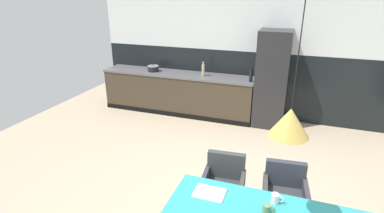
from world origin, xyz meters
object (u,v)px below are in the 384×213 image
(open_book, at_px, (209,193))
(mug_tall_blue, at_px, (275,198))
(armchair_near_window, at_px, (285,187))
(mug_wide_latte, at_px, (267,209))
(armchair_facing_counter, at_px, (224,178))
(cooking_pot, at_px, (153,68))
(pendant_lamp_over_table_near, at_px, (290,122))
(bottle_vinegar_dark, at_px, (203,70))
(refrigerator_column, at_px, (272,80))
(bottle_wine_green, at_px, (251,75))

(open_book, relative_size, mug_tall_blue, 2.53)
(armchair_near_window, relative_size, open_book, 2.46)
(armchair_near_window, height_order, mug_wide_latte, mug_wide_latte)
(armchair_facing_counter, relative_size, cooking_pot, 3.08)
(mug_tall_blue, xyz_separation_m, pendant_lamp_over_table_near, (0.04, -0.26, 0.90))
(mug_wide_latte, xyz_separation_m, mug_tall_blue, (0.06, 0.17, 0.01))
(pendant_lamp_over_table_near, bearing_deg, mug_tall_blue, 98.52)
(cooking_pot, relative_size, bottle_vinegar_dark, 0.83)
(refrigerator_column, relative_size, bottle_wine_green, 5.89)
(pendant_lamp_over_table_near, bearing_deg, cooking_pot, 129.20)
(armchair_near_window, relative_size, cooking_pot, 3.00)
(cooking_pot, distance_m, bottle_wine_green, 2.16)
(open_book, xyz_separation_m, pendant_lamp_over_table_near, (0.66, -0.18, 0.94))
(open_book, xyz_separation_m, mug_wide_latte, (0.56, -0.09, 0.04))
(cooking_pot, xyz_separation_m, pendant_lamp_over_table_near, (2.98, -3.65, 0.71))
(mug_tall_blue, bearing_deg, mug_wide_latte, -109.13)
(open_book, distance_m, cooking_pot, 4.18)
(armchair_near_window, xyz_separation_m, open_book, (-0.70, -0.69, 0.24))
(armchair_facing_counter, bearing_deg, mug_tall_blue, 133.15)
(open_book, height_order, bottle_wine_green, bottle_wine_green)
(open_book, bearing_deg, mug_wide_latte, -9.53)
(pendant_lamp_over_table_near, bearing_deg, mug_wide_latte, 137.52)
(armchair_facing_counter, distance_m, bottle_vinegar_dark, 3.12)
(cooking_pot, bearing_deg, bottle_wine_green, -2.30)
(mug_tall_blue, bearing_deg, bottle_vinegar_dark, 117.72)
(armchair_near_window, height_order, open_book, armchair_near_window)
(open_book, bearing_deg, armchair_facing_counter, 89.58)
(mug_tall_blue, bearing_deg, armchair_facing_counter, 137.97)
(cooking_pot, height_order, pendant_lamp_over_table_near, pendant_lamp_over_table_near)
(refrigerator_column, bearing_deg, bottle_vinegar_dark, -178.98)
(cooking_pot, distance_m, pendant_lamp_over_table_near, 4.77)
(open_book, relative_size, pendant_lamp_over_table_near, 0.25)
(refrigerator_column, relative_size, armchair_near_window, 2.54)
(bottle_wine_green, bearing_deg, mug_tall_blue, -76.74)
(armchair_facing_counter, distance_m, mug_wide_latte, 0.95)
(cooking_pot, xyz_separation_m, bottle_wine_green, (2.16, -0.09, 0.07))
(armchair_facing_counter, xyz_separation_m, mug_tall_blue, (0.62, -0.56, 0.28))
(mug_tall_blue, bearing_deg, armchair_near_window, 82.93)
(refrigerator_column, xyz_separation_m, armchair_near_window, (0.47, -2.80, -0.47))
(mug_tall_blue, relative_size, pendant_lamp_over_table_near, 0.10)
(open_book, xyz_separation_m, bottle_vinegar_dark, (-1.16, 3.47, 0.30))
(mug_wide_latte, distance_m, pendant_lamp_over_table_near, 0.91)
(mug_tall_blue, height_order, bottle_vinegar_dark, bottle_vinegar_dark)
(mug_tall_blue, height_order, pendant_lamp_over_table_near, pendant_lamp_over_table_near)
(armchair_facing_counter, relative_size, bottle_wine_green, 2.38)
(pendant_lamp_over_table_near, bearing_deg, open_book, 164.51)
(armchair_facing_counter, xyz_separation_m, armchair_near_window, (0.69, 0.07, -0.01))
(open_book, bearing_deg, bottle_wine_green, 92.70)
(mug_tall_blue, height_order, cooking_pot, cooking_pot)
(open_book, distance_m, pendant_lamp_over_table_near, 1.16)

